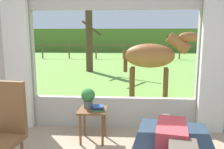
# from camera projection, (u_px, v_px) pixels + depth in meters

# --- Properties ---
(back_wall_with_window) EXTENTS (5.20, 0.12, 2.55)m
(back_wall_with_window) POSITION_uv_depth(u_px,v_px,m) (114.00, 59.00, 4.05)
(back_wall_with_window) COLOR #ADA599
(back_wall_with_window) RESTS_ON ground_plane
(curtain_panel_left) EXTENTS (0.44, 0.10, 2.40)m
(curtain_panel_left) POSITION_uv_depth(u_px,v_px,m) (18.00, 62.00, 4.03)
(curtain_panel_left) COLOR beige
(curtain_panel_left) RESTS_ON ground_plane
(curtain_panel_right) EXTENTS (0.44, 0.10, 2.40)m
(curtain_panel_right) POSITION_uv_depth(u_px,v_px,m) (214.00, 64.00, 3.82)
(curtain_panel_right) COLOR beige
(curtain_panel_right) RESTS_ON ground_plane
(outdoor_pasture_lawn) EXTENTS (36.00, 21.68, 0.02)m
(outdoor_pasture_lawn) POSITION_uv_depth(u_px,v_px,m) (123.00, 61.00, 14.98)
(outdoor_pasture_lawn) COLOR olive
(outdoor_pasture_lawn) RESTS_ON ground_plane
(distant_hill_ridge) EXTENTS (36.00, 2.00, 2.40)m
(distant_hill_ridge) POSITION_uv_depth(u_px,v_px,m) (125.00, 40.00, 24.47)
(distant_hill_ridge) COLOR #56792E
(distant_hill_ridge) RESTS_ON ground_plane
(reclining_person) EXTENTS (0.45, 1.43, 0.22)m
(reclining_person) POSITION_uv_depth(u_px,v_px,m) (175.00, 141.00, 2.49)
(reclining_person) COLOR #B23338
(reclining_person) RESTS_ON recliner_sofa
(rocking_chair) EXTENTS (0.53, 0.73, 1.12)m
(rocking_chair) POSITION_uv_depth(u_px,v_px,m) (3.00, 130.00, 2.74)
(rocking_chair) COLOR brown
(rocking_chair) RESTS_ON ground_plane
(side_table) EXTENTS (0.44, 0.44, 0.52)m
(side_table) POSITION_uv_depth(u_px,v_px,m) (93.00, 115.00, 3.60)
(side_table) COLOR brown
(side_table) RESTS_ON ground_plane
(potted_plant) EXTENTS (0.22, 0.22, 0.32)m
(potted_plant) POSITION_uv_depth(u_px,v_px,m) (88.00, 97.00, 3.62)
(potted_plant) COLOR #4C5156
(potted_plant) RESTS_ON side_table
(book_stack) EXTENTS (0.20, 0.17, 0.08)m
(book_stack) POSITION_uv_depth(u_px,v_px,m) (98.00, 108.00, 3.51)
(book_stack) COLOR #337247
(book_stack) RESTS_ON side_table
(horse) EXTENTS (1.81, 0.70, 1.73)m
(horse) POSITION_uv_depth(u_px,v_px,m) (153.00, 56.00, 5.67)
(horse) COLOR brown
(horse) RESTS_ON outdoor_pasture_lawn
(pasture_tree) EXTENTS (1.21, 1.49, 3.89)m
(pasture_tree) POSITION_uv_depth(u_px,v_px,m) (89.00, 35.00, 10.43)
(pasture_tree) COLOR #4C3823
(pasture_tree) RESTS_ON outdoor_pasture_lawn
(pasture_fence_line) EXTENTS (16.10, 0.10, 1.10)m
(pasture_fence_line) POSITION_uv_depth(u_px,v_px,m) (123.00, 49.00, 16.50)
(pasture_fence_line) COLOR brown
(pasture_fence_line) RESTS_ON outdoor_pasture_lawn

